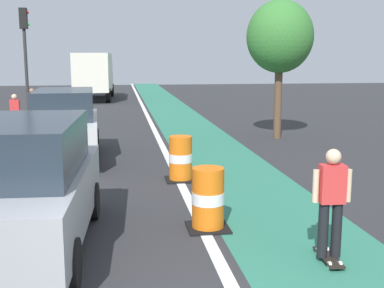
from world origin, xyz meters
name	(u,v)px	position (x,y,z in m)	size (l,w,h in m)	color
bike_lane_strip	(207,146)	(2.40, 12.00, 0.00)	(2.50, 80.00, 0.01)	#2D755B
lane_divider_stripe	(163,148)	(0.90, 12.00, 0.01)	(0.20, 80.00, 0.01)	silver
skateboarder_on_lane	(331,202)	(2.50, 2.38, 0.91)	(0.57, 0.81, 1.69)	black
parked_suv_nearest	(25,185)	(-1.96, 3.50, 1.04)	(2.08, 4.68, 2.04)	#9EA0A5
parked_suv_second	(65,124)	(-2.08, 10.55, 1.04)	(2.07, 4.68, 2.04)	silver
traffic_barrel_front	(208,199)	(0.99, 4.04, 0.53)	(0.73, 0.73, 1.09)	orange
traffic_barrel_mid	(181,159)	(0.94, 7.53, 0.53)	(0.73, 0.73, 1.09)	orange
delivery_truck_down_block	(94,73)	(-2.18, 31.31, 1.85)	(2.55, 7.67, 3.23)	silver
traffic_light_corner	(25,45)	(-4.59, 19.12, 3.50)	(0.41, 0.32, 5.10)	#2D2D2D
pedestrian_crossing	(33,105)	(-4.31, 18.50, 0.86)	(0.34, 0.20, 1.61)	#33333D
pedestrian_waiting	(15,114)	(-4.39, 15.11, 0.86)	(0.34, 0.20, 1.61)	#33333D
street_tree_sidewalk	(280,37)	(5.27, 13.36, 3.67)	(2.40, 2.40, 5.00)	brown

